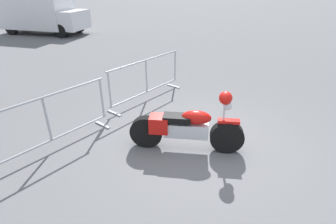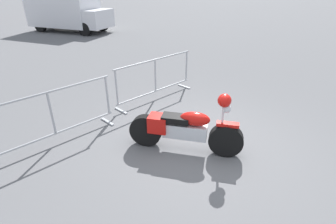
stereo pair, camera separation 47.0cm
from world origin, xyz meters
name	(u,v)px [view 1 (the left image)]	position (x,y,z in m)	size (l,w,h in m)	color
ground_plane	(200,144)	(0.00, 0.00, 0.00)	(120.00, 120.00, 0.00)	#5B5B5E
motorcycle	(186,127)	(-0.28, 0.17, 0.45)	(1.10, 1.94, 1.18)	black
crowd_barrier_near	(48,123)	(-1.69, 2.20, 0.56)	(2.51, 0.63, 1.07)	#9EA0A5
crowd_barrier_far	(146,79)	(1.14, 2.20, 0.56)	(2.51, 0.63, 1.07)	#9EA0A5
delivery_van	(39,11)	(5.25, 13.28, 1.24)	(3.45, 5.36, 2.31)	silver
planter_island	(59,25)	(6.91, 14.11, 0.21)	(3.73, 3.73, 0.93)	#ADA89E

